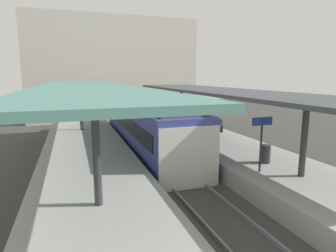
{
  "coord_description": "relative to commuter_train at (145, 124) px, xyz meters",
  "views": [
    {
      "loc": [
        -4.4,
        -13.06,
        4.79
      ],
      "look_at": [
        0.78,
        2.1,
        1.95
      ],
      "focal_mm": 30.23,
      "sensor_mm": 36.0,
      "label": 1
    }
  ],
  "objects": [
    {
      "name": "ground_plane",
      "position": [
        0.0,
        -4.5,
        -1.73
      ],
      "size": [
        80.0,
        80.0,
        0.0
      ],
      "primitive_type": "plane",
      "color": "#383835"
    },
    {
      "name": "platform_left",
      "position": [
        -3.8,
        -4.5,
        -1.23
      ],
      "size": [
        4.4,
        28.0,
        1.0
      ],
      "primitive_type": "cube",
      "color": "#9E9E99",
      "rests_on": "ground_plane"
    },
    {
      "name": "platform_right",
      "position": [
        3.8,
        -4.5,
        -1.23
      ],
      "size": [
        4.4,
        28.0,
        1.0
      ],
      "primitive_type": "cube",
      "color": "#9E9E99",
      "rests_on": "ground_plane"
    },
    {
      "name": "track_ballast",
      "position": [
        0.0,
        -4.5,
        -1.63
      ],
      "size": [
        3.2,
        28.0,
        0.2
      ],
      "primitive_type": "cube",
      "color": "#423F3D",
      "rests_on": "ground_plane"
    },
    {
      "name": "rail_near_side",
      "position": [
        -0.72,
        -4.5,
        -1.46
      ],
      "size": [
        0.08,
        28.0,
        0.14
      ],
      "primitive_type": "cube",
      "color": "slate",
      "rests_on": "track_ballast"
    },
    {
      "name": "rail_far_side",
      "position": [
        0.72,
        -4.5,
        -1.46
      ],
      "size": [
        0.08,
        28.0,
        0.14
      ],
      "primitive_type": "cube",
      "color": "slate",
      "rests_on": "track_ballast"
    },
    {
      "name": "commuter_train",
      "position": [
        0.0,
        0.0,
        0.0
      ],
      "size": [
        2.78,
        14.89,
        3.1
      ],
      "color": "#38428C",
      "rests_on": "track_ballast"
    },
    {
      "name": "canopy_left",
      "position": [
        -3.8,
        -3.1,
        2.5
      ],
      "size": [
        4.18,
        21.0,
        3.35
      ],
      "color": "#333335",
      "rests_on": "platform_left"
    },
    {
      "name": "canopy_right",
      "position": [
        3.8,
        -3.1,
        2.17
      ],
      "size": [
        4.18,
        21.0,
        3.01
      ],
      "color": "#333335",
      "rests_on": "platform_right"
    },
    {
      "name": "platform_bench",
      "position": [
        4.66,
        -0.65,
        -0.26
      ],
      "size": [
        1.4,
        0.41,
        0.86
      ],
      "color": "black",
      "rests_on": "platform_right"
    },
    {
      "name": "platform_sign",
      "position": [
        2.61,
        -8.44,
        0.9
      ],
      "size": [
        0.9,
        0.08,
        2.21
      ],
      "color": "#262628",
      "rests_on": "platform_right"
    },
    {
      "name": "litter_bin",
      "position": [
        3.57,
        -7.52,
        -0.33
      ],
      "size": [
        0.44,
        0.44,
        0.8
      ],
      "primitive_type": "cylinder",
      "color": "#2D2D30",
      "rests_on": "platform_right"
    },
    {
      "name": "passenger_near_bench",
      "position": [
        2.58,
        1.58,
        0.19
      ],
      "size": [
        0.36,
        0.36,
        1.76
      ],
      "color": "#7A337A",
      "rests_on": "platform_right"
    },
    {
      "name": "passenger_mid_platform",
      "position": [
        3.38,
        1.48,
        0.16
      ],
      "size": [
        0.36,
        0.36,
        1.71
      ],
      "color": "navy",
      "rests_on": "platform_right"
    },
    {
      "name": "station_building_backdrop",
      "position": [
        0.24,
        15.5,
        3.77
      ],
      "size": [
        18.0,
        6.0,
        11.0
      ],
      "primitive_type": "cube",
      "color": "beige",
      "rests_on": "ground_plane"
    }
  ]
}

